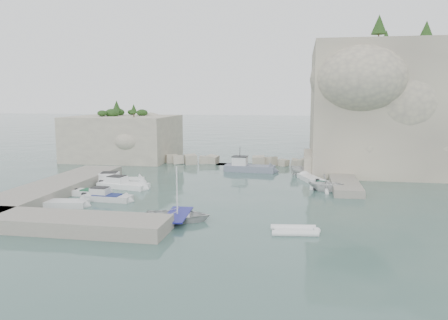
% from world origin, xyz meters
% --- Properties ---
extents(ground, '(400.00, 400.00, 0.00)m').
position_xyz_m(ground, '(0.00, 0.00, 0.00)').
color(ground, '#41615B').
rests_on(ground, ground).
extents(cliff_east, '(26.00, 22.00, 17.00)m').
position_xyz_m(cliff_east, '(23.00, 23.00, 8.50)').
color(cliff_east, beige).
rests_on(cliff_east, ground).
extents(cliff_terrace, '(8.00, 10.00, 2.50)m').
position_xyz_m(cliff_terrace, '(13.00, 18.00, 1.25)').
color(cliff_terrace, beige).
rests_on(cliff_terrace, ground).
extents(outcrop_west, '(16.00, 14.00, 7.00)m').
position_xyz_m(outcrop_west, '(-20.00, 25.00, 3.50)').
color(outcrop_west, beige).
rests_on(outcrop_west, ground).
extents(quay_west, '(5.00, 24.00, 1.10)m').
position_xyz_m(quay_west, '(-17.00, -1.00, 0.55)').
color(quay_west, '#9E9689').
rests_on(quay_west, ground).
extents(quay_south, '(18.00, 4.00, 1.10)m').
position_xyz_m(quay_south, '(-10.00, -12.50, 0.55)').
color(quay_south, '#9E9689').
rests_on(quay_south, ground).
extents(ledge_east, '(3.00, 16.00, 0.80)m').
position_xyz_m(ledge_east, '(13.50, 10.00, 0.40)').
color(ledge_east, '#9E9689').
rests_on(ledge_east, ground).
extents(breakwater, '(28.00, 3.00, 1.40)m').
position_xyz_m(breakwater, '(-1.00, 22.00, 0.70)').
color(breakwater, beige).
rests_on(breakwater, ground).
extents(motorboat_a, '(6.99, 3.28, 1.40)m').
position_xyz_m(motorboat_a, '(-12.74, 5.50, 0.00)').
color(motorboat_a, white).
rests_on(motorboat_a, ground).
extents(motorboat_b, '(6.56, 3.15, 1.40)m').
position_xyz_m(motorboat_b, '(-10.93, 3.04, 0.00)').
color(motorboat_b, white).
rests_on(motorboat_b, ground).
extents(motorboat_c, '(4.42, 1.98, 0.70)m').
position_xyz_m(motorboat_c, '(-12.54, -1.22, 0.00)').
color(motorboat_c, white).
rests_on(motorboat_c, ground).
extents(motorboat_d, '(5.45, 1.89, 1.40)m').
position_xyz_m(motorboat_d, '(-10.05, -3.01, 0.00)').
color(motorboat_d, silver).
rests_on(motorboat_d, ground).
extents(motorboat_e, '(4.58, 2.31, 0.70)m').
position_xyz_m(motorboat_e, '(-12.88, -5.81, 0.00)').
color(motorboat_e, silver).
rests_on(motorboat_e, ground).
extents(rowboat, '(5.70, 4.26, 1.13)m').
position_xyz_m(rowboat, '(-1.32, -8.52, 0.00)').
color(rowboat, silver).
rests_on(rowboat, ground).
extents(inflatable_dinghy, '(3.96, 2.30, 0.44)m').
position_xyz_m(inflatable_dinghy, '(8.22, -10.16, 0.00)').
color(inflatable_dinghy, white).
rests_on(inflatable_dinghy, ground).
extents(tender_east_a, '(4.09, 3.64, 1.97)m').
position_xyz_m(tender_east_a, '(11.33, 5.21, 0.00)').
color(tender_east_a, white).
rests_on(tender_east_a, ground).
extents(tender_east_b, '(2.43, 3.98, 0.70)m').
position_xyz_m(tender_east_b, '(10.78, 7.04, 0.00)').
color(tender_east_b, white).
rests_on(tender_east_b, ground).
extents(tender_east_c, '(3.31, 5.23, 0.70)m').
position_xyz_m(tender_east_c, '(9.70, 11.02, 0.00)').
color(tender_east_c, white).
rests_on(tender_east_c, ground).
extents(tender_east_d, '(4.30, 2.31, 1.57)m').
position_xyz_m(tender_east_d, '(9.28, 14.74, 0.00)').
color(tender_east_d, silver).
rests_on(tender_east_d, ground).
extents(work_boat, '(7.60, 2.66, 2.20)m').
position_xyz_m(work_boat, '(1.73, 16.24, 0.00)').
color(work_boat, slate).
rests_on(work_boat, ground).
extents(rowboat_mast, '(0.10, 0.10, 4.20)m').
position_xyz_m(rowboat_mast, '(-1.32, -8.52, 2.66)').
color(rowboat_mast, white).
rests_on(rowboat_mast, rowboat).
extents(vegetation, '(53.48, 13.88, 13.40)m').
position_xyz_m(vegetation, '(17.83, 24.40, 17.93)').
color(vegetation, '#1E4219').
rests_on(vegetation, ground).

